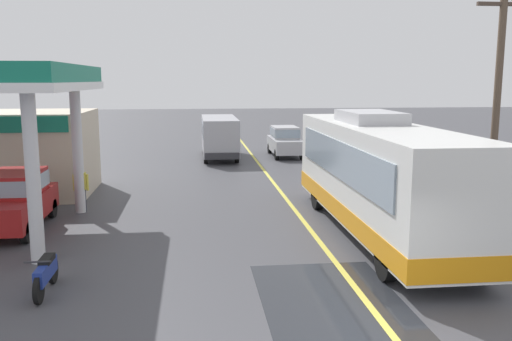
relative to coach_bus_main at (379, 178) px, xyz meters
The scene contains 10 objects.
ground 12.79m from the coach_bus_main, 98.89° to the left, with size 120.00×120.00×0.00m, color #424247.
lane_divider_stripe 7.96m from the coach_bus_main, 104.59° to the left, with size 0.16×50.00×0.01m, color #D8CC4C.
wet_puddle_patch 6.38m from the coach_bus_main, 115.86° to the right, with size 3.02×5.90×0.01m, color #26282D.
coach_bus_main is the anchor object (origin of this frame).
car_at_pump 11.33m from the coach_bus_main, behind, with size 1.70×4.20×1.82m.
minibus_opposing_lane 17.25m from the coach_bus_main, 103.54° to the left, with size 2.04×6.13×2.44m.
motorcycle_parked_forecourt 9.71m from the coach_bus_main, 156.97° to the right, with size 0.55×1.80×0.92m.
pedestrian_near_pump 10.33m from the coach_bus_main, 158.27° to the left, with size 0.55×0.22×1.66m.
car_trailing_behind_bus 17.18m from the coach_bus_main, 89.99° to the left, with size 1.70×4.20×1.82m.
utility_pole_roadside 5.17m from the coach_bus_main, 17.17° to the left, with size 1.80×0.24×7.66m.
Camera 1 is at (-3.58, -8.22, 4.68)m, focal length 38.19 mm.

